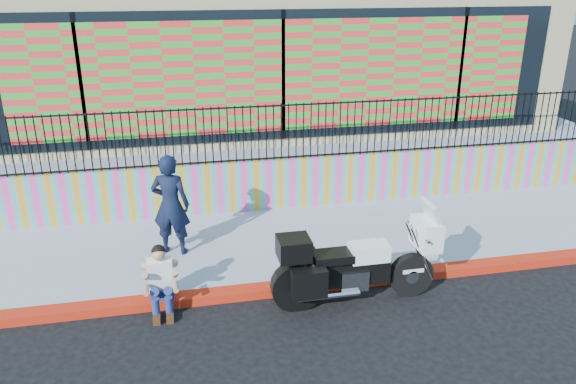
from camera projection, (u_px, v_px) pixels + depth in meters
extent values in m
plane|color=black|center=(332.00, 287.00, 9.49)|extent=(90.00, 90.00, 0.00)
cube|color=#AC260C|center=(332.00, 283.00, 9.46)|extent=(16.00, 0.30, 0.15)
cube|color=#969CB5|center=(309.00, 240.00, 10.97)|extent=(16.00, 3.00, 0.15)
cube|color=#FF43A8|center=(291.00, 183.00, 12.20)|extent=(16.00, 0.20, 1.10)
cube|color=#969CB5|center=(256.00, 127.00, 16.87)|extent=(16.00, 10.00, 1.25)
cube|color=tan|center=(255.00, 38.00, 15.74)|extent=(14.00, 8.00, 4.00)
cube|color=black|center=(283.00, 76.00, 12.22)|extent=(12.60, 0.04, 2.80)
cube|color=red|center=(283.00, 77.00, 12.19)|extent=(11.48, 0.02, 2.40)
cylinder|color=black|center=(411.00, 275.00, 9.12)|extent=(0.74, 0.16, 0.74)
cylinder|color=black|center=(297.00, 287.00, 8.76)|extent=(0.74, 0.16, 0.74)
cube|color=black|center=(356.00, 271.00, 8.87)|extent=(1.06, 0.31, 0.38)
cube|color=silver|center=(352.00, 277.00, 8.90)|extent=(0.45, 0.38, 0.34)
cube|color=white|center=(369.00, 252.00, 8.80)|extent=(0.61, 0.36, 0.27)
cube|color=black|center=(332.00, 257.00, 8.69)|extent=(0.61, 0.38, 0.13)
cube|color=white|center=(426.00, 233.00, 8.90)|extent=(0.34, 0.58, 0.47)
cube|color=silver|center=(431.00, 213.00, 8.78)|extent=(0.20, 0.51, 0.38)
cube|color=black|center=(294.00, 248.00, 8.50)|extent=(0.49, 0.47, 0.34)
cube|color=black|center=(309.00, 284.00, 8.39)|extent=(0.54, 0.20, 0.45)
cube|color=black|center=(299.00, 263.00, 9.00)|extent=(0.54, 0.20, 0.45)
cube|color=white|center=(411.00, 269.00, 9.08)|extent=(0.36, 0.18, 0.07)
imported|color=black|center=(171.00, 205.00, 10.01)|extent=(0.79, 0.63, 1.88)
cube|color=navy|center=(162.00, 292.00, 8.88)|extent=(0.36, 0.28, 0.18)
cube|color=white|center=(161.00, 274.00, 8.72)|extent=(0.38, 0.27, 0.54)
sphere|color=tan|center=(159.00, 254.00, 8.55)|extent=(0.21, 0.21, 0.21)
cube|color=#472814|center=(157.00, 318.00, 8.53)|extent=(0.11, 0.26, 0.10)
cube|color=#472814|center=(170.00, 317.00, 8.57)|extent=(0.11, 0.26, 0.10)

